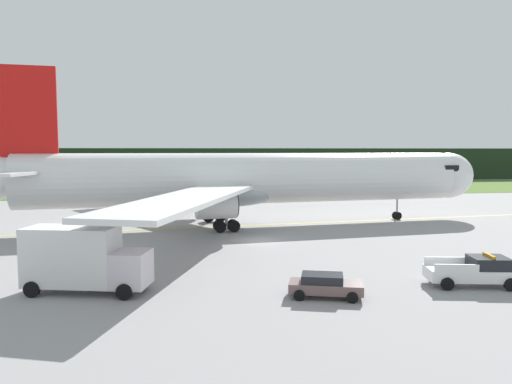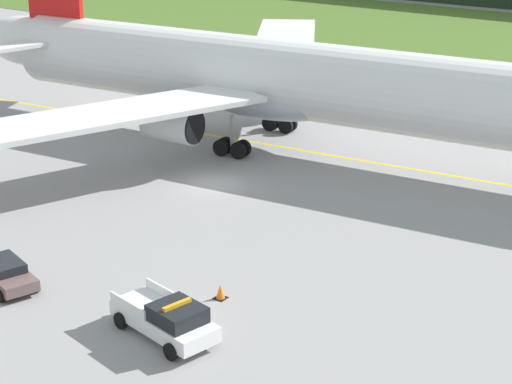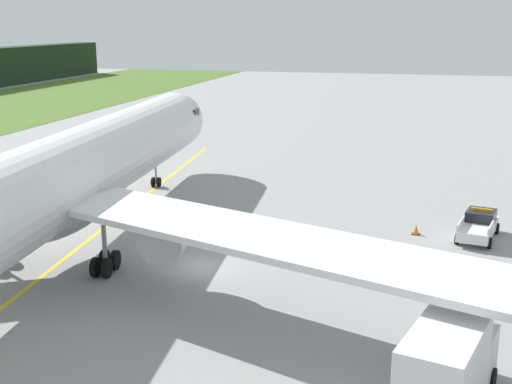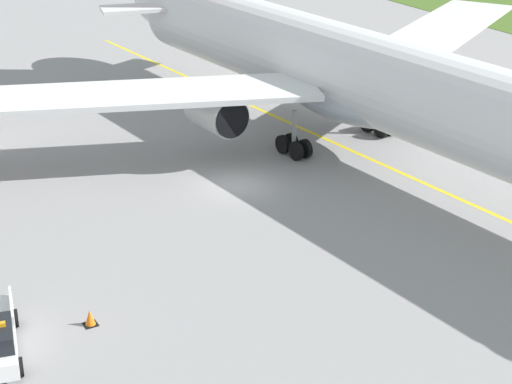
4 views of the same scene
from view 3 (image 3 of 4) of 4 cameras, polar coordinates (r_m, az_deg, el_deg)
ground at (r=41.54m, az=-4.53°, el=-6.40°), size 320.00×320.00×0.00m
taxiway_centerline_main at (r=45.76m, az=-15.22°, el=-4.89°), size 75.11×7.03×0.01m
airliner at (r=43.85m, az=-15.98°, el=1.03°), size 57.42×52.44×16.18m
ops_pickup_truck at (r=49.13m, az=18.39°, el=-2.70°), size 5.65×3.23×1.94m
catering_truck at (r=27.13m, az=15.96°, el=-14.18°), size 7.40×4.20×3.94m
staff_car at (r=40.12m, az=20.15°, el=-6.97°), size 4.38×2.91×1.30m
apron_cone at (r=48.86m, az=13.43°, el=-3.12°), size 0.57×0.57×0.72m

